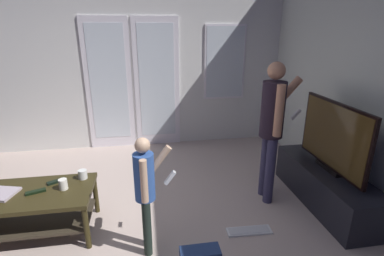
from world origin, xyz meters
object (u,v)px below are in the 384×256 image
object	(u,v)px
coffee_table	(34,204)
tv_remote_black	(56,181)
flat_screen_tv	(333,137)
person_adult	(273,121)
person_child	(146,186)
loose_keyboard	(249,231)
tv_stand	(325,186)
cup_by_laptop	(83,174)
cup_near_edge	(63,184)
dvd_remote_slim	(36,192)

from	to	relation	value
coffee_table	tv_remote_black	size ratio (longest dim) A/B	6.34
flat_screen_tv	person_adult	world-z (taller)	person_adult
person_child	loose_keyboard	xyz separation A→B (m)	(0.97, 0.08, -0.63)
person_child	tv_remote_black	distance (m)	1.04
tv_stand	loose_keyboard	size ratio (longest dim) A/B	3.27
coffee_table	loose_keyboard	size ratio (longest dim) A/B	2.42
person_adult	person_child	distance (m)	1.55
cup_by_laptop	tv_stand	bearing A→B (deg)	-3.58
person_adult	loose_keyboard	world-z (taller)	person_adult
cup_near_edge	cup_by_laptop	bearing A→B (deg)	52.11
person_adult	loose_keyboard	distance (m)	1.16
tv_stand	person_adult	size ratio (longest dim) A/B	0.92
flat_screen_tv	person_child	size ratio (longest dim) A/B	1.01
loose_keyboard	coffee_table	bearing A→B (deg)	171.20
loose_keyboard	flat_screen_tv	bearing A→B (deg)	19.08
coffee_table	flat_screen_tv	bearing A→B (deg)	0.69
flat_screen_tv	person_child	xyz separation A→B (m)	(-1.98, -0.42, -0.16)
cup_by_laptop	loose_keyboard	bearing A→B (deg)	-17.65
coffee_table	person_adult	bearing A→B (deg)	5.78
person_adult	cup_by_laptop	xyz separation A→B (m)	(-2.01, -0.05, -0.44)
tv_remote_black	cup_near_edge	bearing A→B (deg)	-85.19
coffee_table	tv_remote_black	bearing A→B (deg)	41.71
loose_keyboard	person_adult	bearing A→B (deg)	53.93
coffee_table	flat_screen_tv	xyz separation A→B (m)	(3.03, 0.04, 0.47)
coffee_table	cup_by_laptop	xyz separation A→B (m)	(0.42, 0.20, 0.17)
cup_near_edge	person_adult	bearing A→B (deg)	6.18
cup_by_laptop	flat_screen_tv	bearing A→B (deg)	-3.50
tv_stand	dvd_remote_slim	distance (m)	3.00
flat_screen_tv	person_adult	bearing A→B (deg)	160.86
flat_screen_tv	cup_near_edge	xyz separation A→B (m)	(-2.75, -0.02, -0.30)
tv_stand	flat_screen_tv	xyz separation A→B (m)	(-0.00, 0.00, 0.59)
flat_screen_tv	cup_by_laptop	distance (m)	2.63
coffee_table	cup_near_edge	size ratio (longest dim) A/B	10.58
coffee_table	tv_remote_black	world-z (taller)	tv_remote_black
tv_remote_black	person_adult	bearing A→B (deg)	-28.30
flat_screen_tv	cup_by_laptop	bearing A→B (deg)	176.50
loose_keyboard	tv_remote_black	world-z (taller)	tv_remote_black
person_child	cup_near_edge	world-z (taller)	person_child
flat_screen_tv	tv_remote_black	xyz separation A→B (m)	(-2.85, 0.12, -0.34)
coffee_table	cup_by_laptop	world-z (taller)	cup_by_laptop
cup_by_laptop	cup_near_edge	bearing A→B (deg)	-127.89
person_adult	tv_remote_black	distance (m)	2.30
coffee_table	tv_stand	bearing A→B (deg)	0.62
tv_stand	tv_remote_black	xyz separation A→B (m)	(-2.85, 0.12, 0.26)
flat_screen_tv	dvd_remote_slim	bearing A→B (deg)	-179.04
tv_remote_black	person_child	bearing A→B (deg)	-62.58
person_adult	dvd_remote_slim	distance (m)	2.45
person_adult	cup_by_laptop	bearing A→B (deg)	-178.59
dvd_remote_slim	cup_by_laptop	bearing A→B (deg)	8.35
cup_by_laptop	dvd_remote_slim	xyz separation A→B (m)	(-0.38, -0.21, -0.03)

